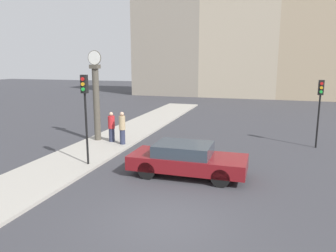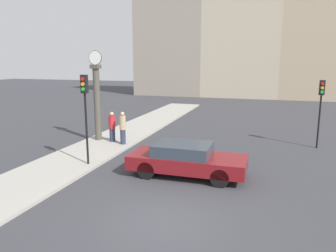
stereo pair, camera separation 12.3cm
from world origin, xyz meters
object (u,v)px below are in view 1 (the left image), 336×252
object	(u,v)px
traffic_light_near	(85,101)
pedestrian_red_top	(112,127)
street_clock	(96,98)
sedan_car	(187,159)
traffic_light_far	(320,100)
pedestrian_tan_coat	(122,128)

from	to	relation	value
traffic_light_near	pedestrian_red_top	world-z (taller)	traffic_light_near
traffic_light_near	street_clock	bearing A→B (deg)	113.56
sedan_car	traffic_light_far	bearing A→B (deg)	48.24
street_clock	sedan_car	bearing A→B (deg)	-32.72
pedestrian_tan_coat	pedestrian_red_top	distance (m)	0.90
traffic_light_far	pedestrian_tan_coat	distance (m)	10.37
traffic_light_near	pedestrian_tan_coat	xyz separation A→B (m)	(-0.02, 3.59, -1.86)
traffic_light_near	traffic_light_far	size ratio (longest dim) A/B	1.08
pedestrian_tan_coat	traffic_light_far	bearing A→B (deg)	15.43
traffic_light_near	traffic_light_far	xyz separation A→B (m)	(9.86, 6.32, -0.31)
street_clock	pedestrian_tan_coat	world-z (taller)	street_clock
traffic_light_far	pedestrian_red_top	xyz separation A→B (m)	(-10.70, -2.35, -1.62)
sedan_car	traffic_light_far	size ratio (longest dim) A/B	1.29
sedan_car	traffic_light_near	size ratio (longest dim) A/B	1.20
street_clock	pedestrian_red_top	size ratio (longest dim) A/B	3.00
traffic_light_near	street_clock	world-z (taller)	street_clock
traffic_light_far	street_clock	bearing A→B (deg)	-169.21
traffic_light_far	pedestrian_tan_coat	world-z (taller)	traffic_light_far
pedestrian_red_top	sedan_car	bearing A→B (deg)	-36.26
sedan_car	street_clock	world-z (taller)	street_clock
street_clock	pedestrian_tan_coat	bearing A→B (deg)	-16.07
traffic_light_near	traffic_light_far	world-z (taller)	traffic_light_near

